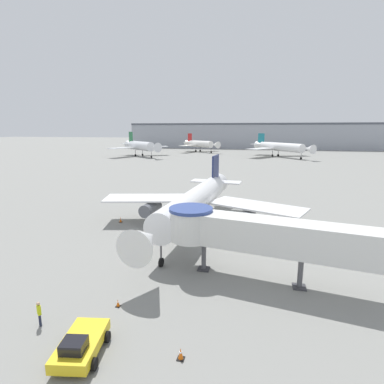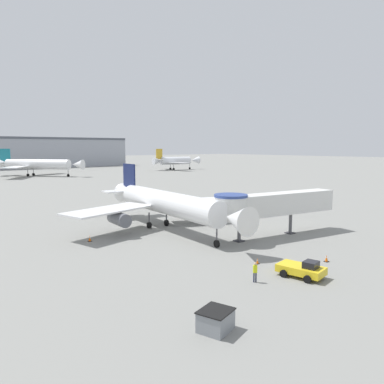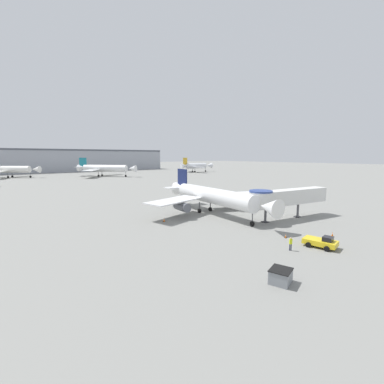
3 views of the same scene
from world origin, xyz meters
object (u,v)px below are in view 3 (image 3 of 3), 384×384
object	(u,v)px
traffic_cone_near_nose	(286,236)
ground_crew_marshaller	(291,243)
traffic_cone_apron_front	(332,235)
service_container_gray	(281,276)
traffic_cone_port_wing	(164,220)
main_airplane	(211,196)
pushback_tug_yellow	(321,242)
jet_bridge	(284,197)
background_jet_teal_tail	(104,168)
background_jet_gold_tail	(196,166)
background_jet_red_tail	(13,169)

from	to	relation	value
traffic_cone_near_nose	ground_crew_marshaller	bearing A→B (deg)	-141.78
traffic_cone_near_nose	traffic_cone_apron_front	size ratio (longest dim) A/B	0.82
service_container_gray	traffic_cone_port_wing	xyz separation A→B (m)	(3.48, 26.66, -0.32)
main_airplane	pushback_tug_yellow	world-z (taller)	main_airplane
main_airplane	jet_bridge	distance (m)	14.41
background_jet_teal_tail	background_jet_gold_tail	xyz separation A→B (m)	(67.23, -2.48, -0.11)
traffic_cone_near_nose	traffic_cone_apron_front	distance (m)	7.25
pushback_tug_yellow	ground_crew_marshaller	distance (m)	4.69
main_airplane	pushback_tug_yellow	bearing A→B (deg)	-89.84
service_container_gray	jet_bridge	bearing A→B (deg)	31.99
jet_bridge	traffic_cone_near_nose	world-z (taller)	jet_bridge
service_container_gray	background_jet_red_tail	world-z (taller)	background_jet_red_tail
traffic_cone_near_nose	background_jet_red_tail	bearing A→B (deg)	99.09
pushback_tug_yellow	traffic_cone_apron_front	xyz separation A→B (m)	(5.84, 1.04, -0.38)
background_jet_red_tail	main_airplane	bearing A→B (deg)	-130.80
background_jet_teal_tail	traffic_cone_near_nose	bearing A→B (deg)	-136.86
traffic_cone_apron_front	background_jet_teal_tail	size ratio (longest dim) A/B	0.02
service_container_gray	traffic_cone_near_nose	bearing A→B (deg)	30.17
background_jet_gold_tail	main_airplane	bearing A→B (deg)	150.43
ground_crew_marshaller	background_jet_teal_tail	size ratio (longest dim) A/B	0.05
traffic_cone_near_nose	background_jet_red_tail	world-z (taller)	background_jet_red_tail
jet_bridge	background_jet_teal_tail	world-z (taller)	background_jet_teal_tail
traffic_cone_near_nose	main_airplane	bearing A→B (deg)	84.04
ground_crew_marshaller	service_container_gray	bearing A→B (deg)	-120.06
main_airplane	traffic_cone_apron_front	world-z (taller)	main_airplane
background_jet_red_tail	background_jet_teal_tail	bearing A→B (deg)	-78.93
traffic_cone_near_nose	background_jet_teal_tail	xyz separation A→B (m)	(18.60, 130.56, 4.51)
background_jet_red_tail	background_jet_gold_tail	bearing A→B (deg)	-64.41
background_jet_teal_tail	traffic_cone_apron_front	bearing A→B (deg)	-134.10
service_container_gray	background_jet_gold_tail	size ratio (longest dim) A/B	0.10
traffic_cone_apron_front	background_jet_teal_tail	world-z (taller)	background_jet_teal_tail
main_airplane	background_jet_teal_tail	bearing A→B (deg)	85.99
main_airplane	background_jet_red_tail	distance (m)	136.27
service_container_gray	traffic_cone_apron_front	xyz separation A→B (m)	(18.70, 3.32, -0.34)
pushback_tug_yellow	background_jet_red_tail	distance (m)	159.49
traffic_cone_apron_front	ground_crew_marshaller	world-z (taller)	ground_crew_marshaller
traffic_cone_near_nose	background_jet_gold_tail	distance (m)	154.24
main_airplane	ground_crew_marshaller	xyz separation A→B (m)	(-6.10, -22.01, -2.78)
service_container_gray	traffic_cone_port_wing	bearing A→B (deg)	82.55
traffic_cone_apron_front	ground_crew_marshaller	size ratio (longest dim) A/B	0.41
traffic_cone_port_wing	background_jet_teal_tail	distance (m)	114.78
main_airplane	background_jet_teal_tail	xyz separation A→B (m)	(16.64, 111.81, 0.99)
traffic_cone_port_wing	pushback_tug_yellow	bearing A→B (deg)	-68.97
traffic_cone_apron_front	background_jet_red_tail	xyz separation A→B (m)	(-30.38, 156.50, 4.28)
main_airplane	pushback_tug_yellow	xyz separation A→B (m)	(-1.79, -23.84, -3.07)
ground_crew_marshaller	traffic_cone_port_wing	bearing A→B (deg)	136.90
main_airplane	background_jet_teal_tail	distance (m)	113.04
pushback_tug_yellow	ground_crew_marshaller	bearing A→B (deg)	146.87
pushback_tug_yellow	traffic_cone_near_nose	world-z (taller)	pushback_tug_yellow
traffic_cone_port_wing	traffic_cone_near_nose	bearing A→B (deg)	-64.48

